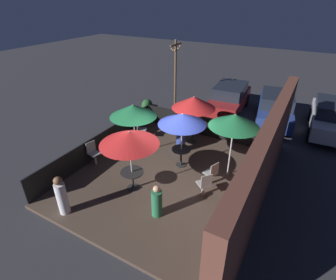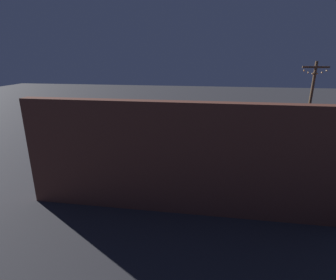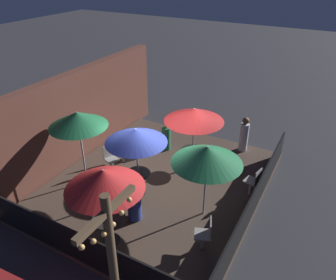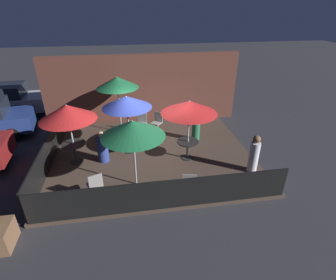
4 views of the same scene
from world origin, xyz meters
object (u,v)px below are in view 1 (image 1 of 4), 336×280
Objects in this scene: patio_umbrella_1 at (182,119)px; patio_chair_1 at (212,173)px; patio_umbrella_3 at (235,121)px; patron_2 at (62,196)px; patio_chair_0 at (205,184)px; patio_chair_2 at (93,152)px; planter_box at (147,110)px; patio_umbrella_4 at (133,111)px; light_post at (175,76)px; patio_chair_3 at (141,129)px; parked_car_1 at (276,107)px; patron_0 at (157,202)px; dining_table_0 at (132,175)px; patio_umbrella_0 at (129,138)px; patron_1 at (181,140)px; parked_car_2 at (331,117)px; parked_car_0 at (229,98)px; dining_table_2 at (192,130)px; dining_table_1 at (181,153)px; patio_umbrella_2 at (194,102)px.

patio_umbrella_1 is 2.19m from patio_chair_1.
patio_umbrella_3 is 6.05m from patron_2.
patio_chair_2 reaches higher than patio_chair_0.
patron_2 is at bearing 13.83° from planter_box.
patio_umbrella_4 is 4.34m from planter_box.
patio_chair_1 is (0.47, 3.60, -1.44)m from patio_umbrella_4.
planter_box is 2.43m from light_post.
patio_chair_3 is 0.88× the size of planter_box.
light_post is (-3.33, 0.05, 1.68)m from patio_chair_3.
parked_car_1 is at bearing -76.57° from patio_chair_1.
patio_umbrella_1 is 2.01× the size of patron_0.
patio_umbrella_4 reaches higher than dining_table_0.
patio_umbrella_4 is 2.28m from patio_chair_2.
dining_table_0 is 0.19× the size of light_post.
patio_umbrella_4 reaches higher than patio_chair_3.
patio_umbrella_0 is at bearing 32.93° from patio_umbrella_4.
planter_box is at bearing -15.92° from patio_chair_1.
parked_car_1 reaches higher than patio_chair_2.
patron_1 reaches higher than patio_chair_1.
parked_car_1 and parked_car_2 have the same top height.
patio_chair_3 is at bearing 123.74° from patron_1.
parked_car_0 is at bearing -37.98° from patio_chair_0.
parked_car_1 is at bearing -57.12° from patio_chair_0.
patio_umbrella_0 is 4.31m from dining_table_2.
light_post is at bearing -164.76° from patio_umbrella_0.
parked_car_2 is at bearing 151.79° from patio_umbrella_3.
patron_0 is 0.82× the size of patron_2.
patron_0 is (1.50, -0.94, -0.02)m from patio_chair_0.
patio_chair_2 is (1.59, -3.09, -0.06)m from dining_table_1.
light_post is 0.96× the size of parked_car_2.
dining_table_2 is at bearing 66.10° from planter_box.
patio_chair_1 reaches higher than planter_box.
patron_0 is at bearing -22.25° from patio_umbrella_3.
patio_chair_3 is (-0.75, -4.47, -1.75)m from patio_umbrella_3.
patron_0 is at bearing -20.37° from parked_car_1.
patron_1 is at bearing 111.18° from patron_2.
dining_table_0 is 0.18× the size of parked_car_2.
patio_chair_2 is at bearing -33.56° from patio_umbrella_4.
patio_chair_3 is 2.14m from patron_1.
patio_umbrella_0 reaches higher than planter_box.
patio_chair_1 is at bearing -43.64° from patio_chair_3.
patio_umbrella_4 is at bearing 13.89° from patio_chair_1.
dining_table_2 is at bearing 31.14° from patron_1.
patio_chair_1 is (0.90, -0.33, -1.73)m from patio_umbrella_3.
patio_umbrella_4 is 7.02m from parked_car_0.
patio_umbrella_1 reaches higher than patio_chair_1.
dining_table_2 is (-1.97, -0.42, -1.43)m from patio_umbrella_1.
patio_umbrella_1 is 1.89× the size of patron_1.
parked_car_0 is at bearing 82.44° from patio_chair_2.
dining_table_0 is (4.04, -0.42, -1.38)m from patio_umbrella_2.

